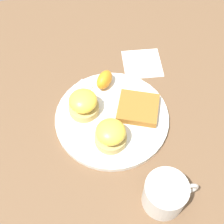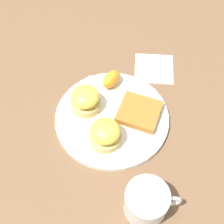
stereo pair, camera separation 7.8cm
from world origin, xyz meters
name	(u,v)px [view 1 (the left image)]	position (x,y,z in m)	size (l,w,h in m)	color
ground_plane	(112,119)	(0.00, 0.00, 0.00)	(1.10, 1.10, 0.00)	brown
plate	(112,118)	(0.00, 0.00, 0.01)	(0.29, 0.29, 0.01)	silver
sandwich_benedict_left	(83,104)	(-0.07, 0.03, 0.04)	(0.08, 0.08, 0.06)	tan
sandwich_benedict_right	(111,134)	(-0.02, -0.07, 0.04)	(0.08, 0.08, 0.06)	tan
hashbrown_patty	(138,108)	(0.07, 0.01, 0.02)	(0.10, 0.09, 0.02)	#9F6425
orange_wedge	(105,80)	(0.00, 0.10, 0.04)	(0.06, 0.04, 0.04)	orange
fork	(102,98)	(-0.02, 0.06, 0.02)	(0.13, 0.17, 0.00)	silver
cup	(165,194)	(0.07, -0.23, 0.04)	(0.12, 0.09, 0.08)	silver
napkin	(142,63)	(0.12, 0.17, 0.00)	(0.11, 0.11, 0.00)	white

